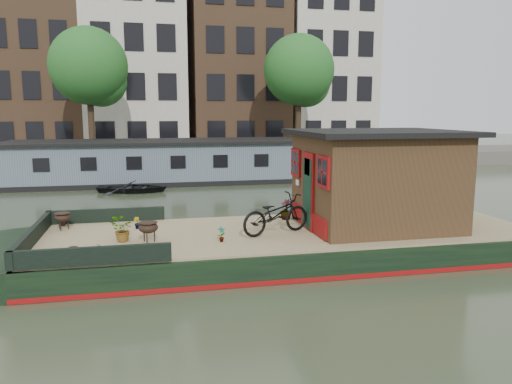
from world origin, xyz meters
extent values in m
plane|color=#383F28|center=(0.00, 0.00, 0.00)|extent=(120.00, 120.00, 0.00)
cube|color=black|center=(0.00, 0.00, 0.30)|extent=(12.00, 4.00, 0.60)
cylinder|color=black|center=(-6.00, 0.00, 0.30)|extent=(4.00, 4.00, 0.60)
cube|color=maroon|center=(0.00, 0.00, 0.06)|extent=(12.02, 4.02, 0.10)
cube|color=tan|center=(0.00, 0.00, 0.62)|extent=(11.80, 3.80, 0.05)
cube|color=black|center=(-5.92, 0.00, 0.82)|extent=(0.12, 4.00, 0.35)
cube|color=black|center=(-4.50, 1.92, 0.82)|extent=(3.00, 0.12, 0.35)
cube|color=black|center=(-4.50, -1.92, 0.82)|extent=(3.00, 0.12, 0.35)
cube|color=black|center=(2.20, 0.00, 1.80)|extent=(3.50, 3.00, 2.30)
cube|color=black|center=(2.20, 0.00, 3.01)|extent=(4.00, 3.50, 0.12)
cube|color=maroon|center=(0.42, 0.00, 1.60)|extent=(0.06, 0.80, 1.90)
cube|color=black|center=(0.40, 0.00, 1.55)|extent=(0.04, 0.64, 1.70)
cube|color=maroon|center=(0.42, -1.05, 2.20)|extent=(0.06, 0.72, 0.72)
cube|color=maroon|center=(0.42, 1.05, 2.20)|extent=(0.06, 0.72, 0.72)
imported|color=black|center=(-0.47, -0.29, 1.13)|extent=(1.93, 1.23, 0.96)
imported|color=brown|center=(-1.84, -0.76, 0.82)|extent=(0.21, 0.17, 0.35)
imported|color=maroon|center=(-3.71, 0.95, 0.80)|extent=(0.21, 0.20, 0.29)
imported|color=#AB6131|center=(-4.02, -0.25, 0.92)|extent=(0.51, 0.45, 0.55)
imported|color=brown|center=(0.20, 1.21, 0.92)|extent=(0.42, 0.42, 0.55)
imported|color=brown|center=(-4.38, -1.57, 0.81)|extent=(0.15, 0.19, 0.32)
cylinder|color=black|center=(-5.56, 1.70, 0.75)|extent=(0.17, 0.17, 0.20)
cylinder|color=black|center=(-4.90, -1.31, 0.76)|extent=(0.18, 0.18, 0.21)
imported|color=black|center=(-4.07, 11.05, 0.31)|extent=(3.43, 2.76, 0.63)
cube|color=slate|center=(0.00, 14.00, 1.00)|extent=(20.00, 4.00, 2.00)
cube|color=black|center=(0.00, 14.00, 2.05)|extent=(20.40, 4.40, 0.12)
cube|color=black|center=(0.00, 14.00, 0.12)|extent=(20.00, 4.05, 0.24)
cube|color=#47443F|center=(0.00, 20.50, 0.45)|extent=(60.00, 6.00, 0.90)
cube|color=brown|center=(-10.50, 27.50, 7.50)|extent=(6.00, 8.00, 15.00)
cube|color=#B7B2A3|center=(-4.00, 27.50, 8.25)|extent=(7.00, 8.00, 16.50)
cube|color=brown|center=(3.50, 27.50, 7.75)|extent=(7.00, 8.00, 15.50)
cube|color=#B7B2A3|center=(10.50, 27.50, 8.00)|extent=(6.50, 8.00, 16.00)
cylinder|color=#332316|center=(-6.50, 19.00, 2.90)|extent=(0.36, 0.36, 4.00)
sphere|color=#1A4517|center=(-6.50, 19.00, 6.10)|extent=(4.40, 4.40, 4.40)
sphere|color=#1A4517|center=(-5.90, 19.30, 5.30)|extent=(3.00, 3.00, 3.00)
cylinder|color=#332316|center=(6.00, 19.00, 2.90)|extent=(0.36, 0.36, 4.00)
sphere|color=#1A4517|center=(6.00, 19.00, 6.10)|extent=(4.40, 4.40, 4.40)
sphere|color=#1A4517|center=(6.60, 19.30, 5.30)|extent=(3.00, 3.00, 3.00)
camera|label=1|loc=(-3.40, -11.48, 3.52)|focal=35.00mm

